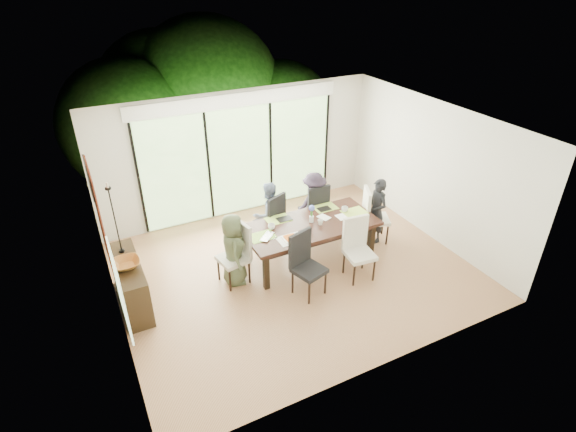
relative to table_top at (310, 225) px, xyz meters
name	(u,v)px	position (x,y,z in m)	size (l,w,h in m)	color
floor	(294,270)	(-0.42, -0.19, -0.74)	(6.00, 5.00, 0.01)	brown
ceiling	(295,126)	(-0.42, -0.19, 1.97)	(6.00, 5.00, 0.01)	white
wall_back	(239,154)	(-0.42, 2.32, 0.62)	(6.00, 0.02, 2.70)	beige
wall_front	(389,290)	(-0.42, -2.70, 0.62)	(6.00, 0.02, 2.70)	beige
wall_left	(105,250)	(-3.43, -0.19, 0.62)	(0.02, 5.00, 2.70)	beige
wall_right	(433,171)	(2.59, -0.19, 0.62)	(0.02, 5.00, 2.70)	beige
glass_doors	(241,161)	(-0.42, 2.28, 0.47)	(4.20, 0.02, 2.30)	#598C3F
blinds_header	(237,100)	(-0.42, 2.27, 1.77)	(4.40, 0.06, 0.28)	white
mullion_a	(139,181)	(-2.52, 2.27, 0.47)	(0.05, 0.04, 2.30)	black
mullion_b	(209,167)	(-1.12, 2.27, 0.47)	(0.05, 0.04, 2.30)	black
mullion_c	(271,156)	(0.28, 2.27, 0.47)	(0.05, 0.04, 2.30)	black
mullion_d	(326,145)	(1.68, 2.27, 0.47)	(0.05, 0.04, 2.30)	black
side_window	(120,290)	(-3.39, -1.39, 0.77)	(0.02, 0.90, 1.00)	#8CAD7F
deck	(229,196)	(-0.42, 3.21, -0.78)	(6.00, 1.80, 0.10)	brown
rail_top	(216,161)	(-0.42, 4.01, -0.18)	(6.00, 0.08, 0.06)	brown
foliage_left	(128,126)	(-2.22, 5.01, 0.71)	(3.20, 3.20, 3.20)	#14380F
foliage_mid	(207,94)	(-0.02, 5.61, 1.07)	(4.00, 4.00, 4.00)	#14380F
foliage_right	(281,113)	(1.78, 4.81, 0.53)	(2.80, 2.80, 2.80)	#14380F
foliage_far	(164,99)	(-1.02, 6.31, 0.89)	(3.60, 3.60, 3.60)	#14380F
table_top	(310,225)	(0.00, 0.00, 0.00)	(2.44, 1.12, 0.06)	black
table_apron	(310,230)	(0.00, 0.00, -0.09)	(2.24, 0.92, 0.10)	black
table_leg_fl	(266,271)	(-1.08, -0.43, -0.38)	(0.09, 0.09, 0.70)	black
table_leg_fr	(371,240)	(1.08, -0.43, -0.38)	(0.09, 0.09, 0.70)	black
table_leg_bl	(247,246)	(-1.08, 0.43, -0.38)	(0.09, 0.09, 0.70)	black
table_leg_br	(346,219)	(1.08, 0.43, -0.38)	(0.09, 0.09, 0.70)	black
chair_left_end	(233,255)	(-1.50, 0.00, -0.17)	(0.47, 0.47, 1.12)	beige
chair_right_end	(377,215)	(1.50, 0.00, -0.17)	(0.47, 0.47, 1.12)	white
chair_far_left	(268,218)	(-0.45, 0.85, -0.17)	(0.47, 0.47, 1.12)	black
chair_far_right	(313,207)	(0.55, 0.85, -0.17)	(0.47, 0.47, 1.12)	black
chair_near_left	(309,266)	(-0.50, -0.87, -0.17)	(0.47, 0.47, 1.12)	black
chair_near_right	(360,250)	(0.50, -0.87, -0.17)	(0.47, 0.47, 1.12)	silver
person_left_end	(234,250)	(-1.48, 0.00, -0.08)	(0.61, 0.38, 1.31)	#454F35
person_right_end	(377,211)	(1.48, 0.00, -0.08)	(0.61, 0.38, 1.31)	black
person_far_left	(268,214)	(-0.45, 0.83, -0.08)	(0.61, 0.38, 1.31)	slate
person_far_right	(314,203)	(0.55, 0.83, -0.08)	(0.61, 0.38, 1.31)	#251C2B
placemat_left	(262,236)	(-0.95, 0.00, 0.03)	(0.45, 0.33, 0.01)	#88BB42
placemat_right	(354,212)	(0.95, 0.00, 0.03)	(0.45, 0.33, 0.01)	#A4C345
placemat_far_l	(278,219)	(-0.45, 0.40, 0.03)	(0.45, 0.33, 0.01)	#9AC245
placemat_far_r	(325,208)	(0.55, 0.40, 0.03)	(0.45, 0.33, 0.01)	#92AF3E
placemat_paper	(291,239)	(-0.55, -0.30, 0.03)	(0.45, 0.33, 0.01)	white
tablet_far_l	(284,219)	(-0.35, 0.35, 0.04)	(0.26, 0.18, 0.01)	black
tablet_far_r	(324,209)	(0.50, 0.35, 0.04)	(0.24, 0.17, 0.01)	black
papers	(345,216)	(0.70, -0.05, 0.03)	(0.31, 0.22, 0.00)	white
platter_base	(291,238)	(-0.55, -0.30, 0.05)	(0.26, 0.26, 0.02)	white
platter_snacks	(291,237)	(-0.55, -0.30, 0.07)	(0.20, 0.20, 0.01)	#D25E18
vase	(311,219)	(0.05, 0.05, 0.09)	(0.08, 0.08, 0.12)	silver
hyacinth_stems	(312,213)	(0.05, 0.05, 0.21)	(0.04, 0.04, 0.16)	#337226
hyacinth_blooms	(312,208)	(0.05, 0.05, 0.32)	(0.11, 0.11, 0.11)	#5367D1
laptop	(270,237)	(-0.85, -0.10, 0.04)	(0.34, 0.22, 0.03)	silver
cup_a	(272,227)	(-0.70, 0.15, 0.08)	(0.13, 0.13, 0.10)	white
cup_b	(320,222)	(0.15, -0.10, 0.08)	(0.10, 0.10, 0.09)	white
cup_c	(345,209)	(0.80, 0.10, 0.08)	(0.13, 0.13, 0.10)	white
book	(321,219)	(0.25, 0.05, 0.04)	(0.17, 0.23, 0.02)	white
sideboard	(130,284)	(-3.18, 0.19, -0.33)	(0.40, 1.43, 0.80)	black
bowl	(126,264)	(-3.18, 0.09, 0.12)	(0.43, 0.43, 0.10)	brown
candlestick_base	(122,251)	(-3.18, 0.54, 0.09)	(0.09, 0.09, 0.04)	black
candlestick_shaft	(115,221)	(-3.18, 0.54, 0.65)	(0.02, 0.02, 1.12)	black
candlestick_pan	(108,188)	(-3.18, 0.54, 1.21)	(0.09, 0.09, 0.03)	black
candle	(107,185)	(-3.18, 0.54, 1.26)	(0.03, 0.03, 0.09)	silver
tapestry	(99,215)	(-3.39, 0.21, 0.97)	(0.02, 1.00, 1.50)	maroon
art_frame	(89,178)	(-3.39, 1.51, 1.02)	(0.03, 0.55, 0.65)	black
art_canvas	(90,178)	(-3.37, 1.51, 1.02)	(0.01, 0.45, 0.55)	#1B4857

